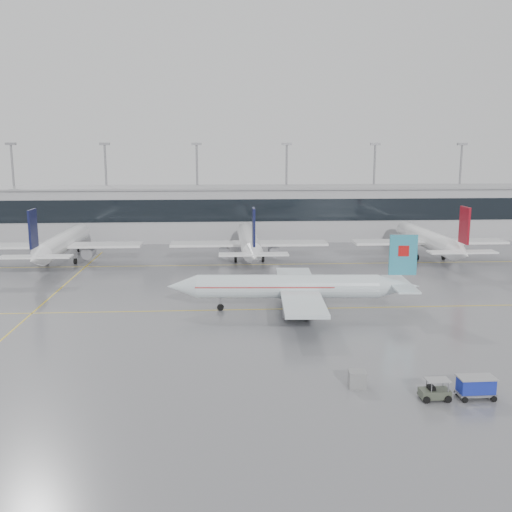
{
  "coord_description": "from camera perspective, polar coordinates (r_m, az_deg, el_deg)",
  "views": [
    {
      "loc": [
        -5.26,
        -73.21,
        21.0
      ],
      "look_at": [
        0.0,
        12.0,
        5.0
      ],
      "focal_mm": 40.0,
      "sensor_mm": 36.0,
      "label": 1
    }
  ],
  "objects": [
    {
      "name": "baggage_tug",
      "position": [
        52.12,
        17.42,
        -12.89
      ],
      "size": [
        3.75,
        1.59,
        1.82
      ],
      "rotation": [
        0.0,
        0.0,
        0.01
      ],
      "color": "#404639",
      "rests_on": "ground"
    },
    {
      "name": "baggage_cart",
      "position": [
        53.32,
        21.14,
        -12.01
      ],
      "size": [
        3.18,
        1.8,
        1.95
      ],
      "rotation": [
        0.0,
        0.0,
        0.01
      ],
      "color": "gray",
      "rests_on": "ground"
    },
    {
      "name": "parked_jet_d",
      "position": [
        115.53,
        16.91,
        1.55
      ],
      "size": [
        29.64,
        36.96,
        11.72
      ],
      "rotation": [
        0.0,
        0.0,
        1.57
      ],
      "color": "white",
      "rests_on": "ground"
    },
    {
      "name": "terminal_glass",
      "position": [
        128.48,
        -1.17,
        4.58
      ],
      "size": [
        180.0,
        0.2,
        5.0
      ],
      "primitive_type": "cube",
      "color": "black",
      "rests_on": "ground"
    },
    {
      "name": "parked_jet_c",
      "position": [
        108.41,
        -0.71,
        1.44
      ],
      "size": [
        29.64,
        36.96,
        11.72
      ],
      "rotation": [
        0.0,
        0.0,
        1.57
      ],
      "color": "white",
      "rests_on": "ground"
    },
    {
      "name": "ground",
      "position": [
        76.34,
        0.56,
        -5.35
      ],
      "size": [
        320.0,
        320.0,
        0.0
      ],
      "primitive_type": "plane",
      "color": "slate",
      "rests_on": "ground"
    },
    {
      "name": "taxi_line_main",
      "position": [
        76.34,
        0.56,
        -5.35
      ],
      "size": [
        120.0,
        0.25,
        0.01
      ],
      "primitive_type": "cube",
      "color": "gold",
      "rests_on": "ground"
    },
    {
      "name": "terminal_roof",
      "position": [
        135.59,
        -1.31,
        6.89
      ],
      "size": [
        182.0,
        16.0,
        0.4
      ],
      "primitive_type": "cube",
      "color": "gray",
      "rests_on": "ground"
    },
    {
      "name": "taxi_line_cross",
      "position": [
        93.99,
        -18.72,
        -2.87
      ],
      "size": [
        0.25,
        60.0,
        0.01
      ],
      "primitive_type": "cube",
      "color": "gold",
      "rests_on": "ground"
    },
    {
      "name": "air_canada_jet",
      "position": [
        75.18,
        4.16,
        -3.14
      ],
      "size": [
        33.39,
        25.88,
        10.13
      ],
      "rotation": [
        0.0,
        0.0,
        3.08
      ],
      "color": "silver",
      "rests_on": "ground"
    },
    {
      "name": "parked_jet_b",
      "position": [
        112.3,
        -18.85,
        1.19
      ],
      "size": [
        29.64,
        36.96,
        11.72
      ],
      "rotation": [
        0.0,
        0.0,
        1.57
      ],
      "color": "white",
      "rests_on": "ground"
    },
    {
      "name": "taxi_line_north",
      "position": [
        105.45,
        -0.6,
        -0.87
      ],
      "size": [
        120.0,
        0.25,
        0.01
      ],
      "primitive_type": "cube",
      "color": "gold",
      "rests_on": "ground"
    },
    {
      "name": "terminal",
      "position": [
        136.14,
        -1.3,
        4.29
      ],
      "size": [
        180.0,
        15.0,
        12.0
      ],
      "primitive_type": "cube",
      "color": "#A2A2A6",
      "rests_on": "ground"
    },
    {
      "name": "gse_unit",
      "position": [
        52.93,
        10.09,
        -12.03
      ],
      "size": [
        1.64,
        1.54,
        1.53
      ],
      "primitive_type": "cube",
      "rotation": [
        0.0,
        0.0,
        -0.08
      ],
      "color": "gray",
      "rests_on": "ground"
    },
    {
      "name": "light_masts",
      "position": [
        141.51,
        -1.41,
        7.51
      ],
      "size": [
        156.4,
        1.0,
        22.6
      ],
      "color": "gray",
      "rests_on": "ground"
    }
  ]
}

